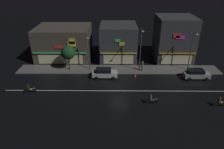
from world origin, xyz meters
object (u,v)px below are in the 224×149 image
at_px(parked_car_near_kerb, 196,74).
at_px(traffic_cone, 135,75).
at_px(streetlamp_mid, 141,47).
at_px(parked_car_trailing, 105,73).
at_px(motorcycle_following, 29,89).
at_px(pedestrian_on_sidewalk, 142,66).
at_px(streetlamp_east, 192,48).
at_px(streetlamp_west, 89,50).
at_px(motorcycle_opposite_lane, 219,102).
at_px(motorcycle_lead, 151,100).

bearing_deg(parked_car_near_kerb, traffic_cone, 177.12).
distance_m(streetlamp_mid, parked_car_trailing, 7.75).
xyz_separation_m(parked_car_trailing, motorcycle_following, (-11.15, -5.12, -0.24)).
xyz_separation_m(pedestrian_on_sidewalk, parked_car_near_kerb, (8.87, -2.69, -0.13)).
height_order(streetlamp_east, pedestrian_on_sidewalk, streetlamp_east).
bearing_deg(streetlamp_east, streetlamp_west, 179.59).
bearing_deg(motorcycle_following, parked_car_trailing, -163.16).
relative_size(parked_car_near_kerb, motorcycle_following, 2.26).
xyz_separation_m(parked_car_trailing, traffic_cone, (5.33, 0.29, -0.59)).
distance_m(motorcycle_following, traffic_cone, 17.35).
relative_size(parked_car_trailing, motorcycle_opposite_lane, 2.26).
bearing_deg(streetlamp_east, pedestrian_on_sidewalk, -177.31).
distance_m(motorcycle_opposite_lane, traffic_cone, 13.66).
bearing_deg(motorcycle_following, motorcycle_opposite_lane, 165.58).
height_order(streetlamp_west, pedestrian_on_sidewalk, streetlamp_west).
xyz_separation_m(streetlamp_west, streetlamp_east, (18.14, -0.13, 0.37)).
bearing_deg(motorcycle_following, pedestrian_on_sidewalk, -164.92).
bearing_deg(pedestrian_on_sidewalk, motorcycle_lead, 108.42).
xyz_separation_m(streetlamp_west, parked_car_trailing, (2.82, -2.99, -3.14)).
xyz_separation_m(pedestrian_on_sidewalk, motorcycle_lead, (-0.03, -10.22, -0.37)).
relative_size(streetlamp_east, pedestrian_on_sidewalk, 3.86).
distance_m(streetlamp_east, motorcycle_lead, 14.14).
bearing_deg(streetlamp_east, motorcycle_lead, -128.84).
bearing_deg(traffic_cone, streetlamp_west, 161.65).
relative_size(parked_car_trailing, motorcycle_following, 2.26).
xyz_separation_m(streetlamp_west, motorcycle_lead, (9.59, -10.75, -3.38)).
bearing_deg(motorcycle_opposite_lane, motorcycle_following, -13.55).
bearing_deg(motorcycle_opposite_lane, motorcycle_lead, -10.05).
bearing_deg(streetlamp_east, motorcycle_opposite_lane, -86.61).
bearing_deg(traffic_cone, parked_car_trailing, -176.92).
relative_size(streetlamp_east, motorcycle_following, 3.79).
relative_size(streetlamp_west, streetlamp_east, 0.90).
xyz_separation_m(pedestrian_on_sidewalk, motorcycle_opposite_lane, (9.19, -10.72, -0.37)).
bearing_deg(motorcycle_lead, streetlamp_east, -126.46).
height_order(parked_car_near_kerb, traffic_cone, parked_car_near_kerb).
relative_size(streetlamp_mid, traffic_cone, 14.14).
relative_size(pedestrian_on_sidewalk, parked_car_trailing, 0.43).
relative_size(motorcycle_lead, traffic_cone, 3.45).
xyz_separation_m(streetlamp_west, parked_car_near_kerb, (18.49, -3.22, -3.14)).
distance_m(streetlamp_west, pedestrian_on_sidewalk, 10.09).
height_order(motorcycle_following, traffic_cone, motorcycle_following).
distance_m(streetlamp_west, parked_car_near_kerb, 19.03).
bearing_deg(pedestrian_on_sidewalk, streetlamp_west, 15.40).
distance_m(streetlamp_east, motorcycle_opposite_lane, 11.76).
bearing_deg(parked_car_near_kerb, motorcycle_following, -169.67).
bearing_deg(motorcycle_lead, traffic_cone, -77.51).
bearing_deg(parked_car_trailing, motorcycle_lead, 131.10).
relative_size(streetlamp_east, parked_car_near_kerb, 1.67).
xyz_separation_m(motorcycle_lead, motorcycle_opposite_lane, (9.21, -0.50, 0.00)).
height_order(motorcycle_opposite_lane, traffic_cone, motorcycle_opposite_lane).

